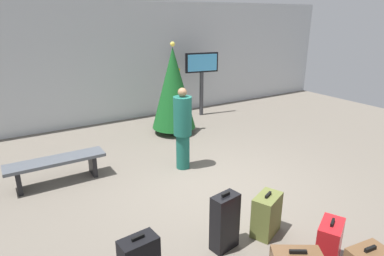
{
  "coord_description": "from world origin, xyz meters",
  "views": [
    {
      "loc": [
        -3.16,
        -4.3,
        2.95
      ],
      "look_at": [
        0.01,
        0.84,
        0.9
      ],
      "focal_mm": 30.81,
      "sensor_mm": 36.0,
      "label": 1
    }
  ],
  "objects": [
    {
      "name": "flight_info_kiosk",
      "position": [
        2.34,
        4.07,
        1.38
      ],
      "size": [
        1.04,
        0.26,
        1.93
      ],
      "color": "#333338",
      "rests_on": "ground_plane"
    },
    {
      "name": "holiday_tree",
      "position": [
        0.8,
        3.05,
        1.2
      ],
      "size": [
        1.14,
        1.14,
        2.37
      ],
      "color": "#4C3319",
      "rests_on": "ground_plane"
    },
    {
      "name": "back_wall",
      "position": [
        0.0,
        4.96,
        1.69
      ],
      "size": [
        16.0,
        0.2,
        3.38
      ],
      "primitive_type": "cube",
      "color": "#B7BCC1",
      "rests_on": "ground_plane"
    },
    {
      "name": "waiting_bench",
      "position": [
        -2.4,
        1.71,
        0.37
      ],
      "size": [
        1.74,
        0.44,
        0.48
      ],
      "color": "#4C5159",
      "rests_on": "ground_plane"
    },
    {
      "name": "traveller_0",
      "position": [
        -0.09,
        1.05,
        0.87
      ],
      "size": [
        0.49,
        0.49,
        1.67
      ],
      "color": "#19594C",
      "rests_on": "ground_plane"
    },
    {
      "name": "ground_plane",
      "position": [
        0.0,
        0.0,
        0.0
      ],
      "size": [
        16.0,
        16.0,
        0.0
      ],
      "primitive_type": "plane",
      "color": "#665E54"
    },
    {
      "name": "suitcase_5",
      "position": [
        -0.17,
        -1.44,
        0.3
      ],
      "size": [
        0.53,
        0.44,
        0.64
      ],
      "color": "#59602D",
      "rests_on": "ground_plane"
    },
    {
      "name": "suitcase_0",
      "position": [
        0.03,
        -2.32,
        0.3
      ],
      "size": [
        0.5,
        0.42,
        0.64
      ],
      "color": "#B2191E",
      "rests_on": "ground_plane"
    },
    {
      "name": "suitcase_4",
      "position": [
        -0.86,
        -1.38,
        0.39
      ],
      "size": [
        0.4,
        0.26,
        0.83
      ],
      "color": "black",
      "rests_on": "ground_plane"
    }
  ]
}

